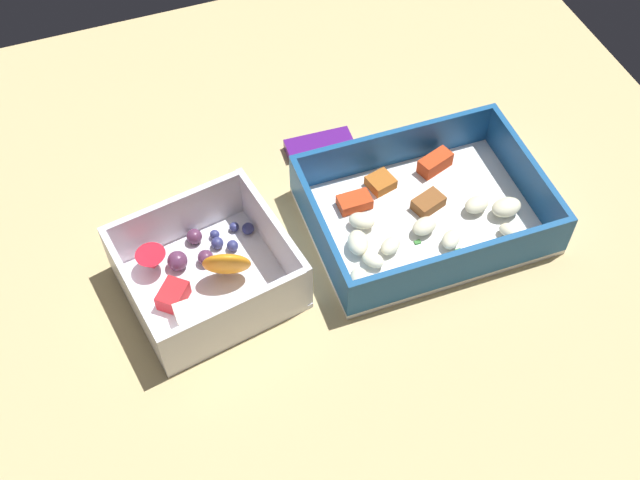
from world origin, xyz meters
The scene contains 4 objects.
table_surface centered at (0.00, 0.00, 1.00)cm, with size 80.00×80.00×2.00cm, color tan.
pasta_container centered at (8.66, -1.09, 3.51)cm, with size 22.24×16.47×5.08cm.
fruit_bowl centered at (-12.97, -1.06, 4.02)cm, with size 16.20×15.52×5.85cm.
candy_bar centered at (2.69, 11.66, 2.60)cm, with size 7.00×2.40×1.20cm, color #51197A.
Camera 1 is at (-17.51, -42.78, 62.19)cm, focal length 44.47 mm.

